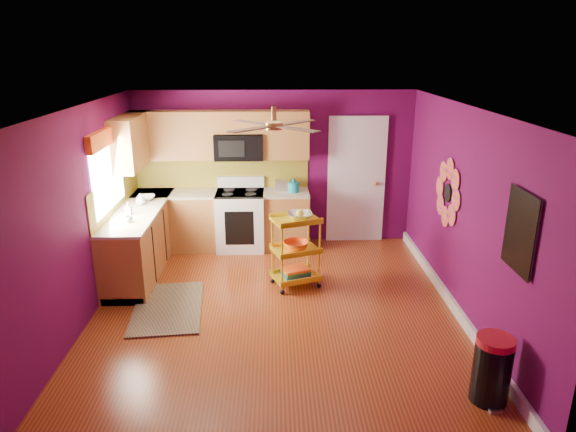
{
  "coord_description": "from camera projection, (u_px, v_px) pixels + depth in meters",
  "views": [
    {
      "loc": [
        -0.01,
        -5.7,
        3.15
      ],
      "look_at": [
        0.17,
        0.4,
        1.12
      ],
      "focal_mm": 32.0,
      "sensor_mm": 36.0,
      "label": 1
    }
  ],
  "objects": [
    {
      "name": "ground",
      "position": [
        276.0,
        312.0,
        6.39
      ],
      "size": [
        5.0,
        5.0,
        0.0
      ],
      "primitive_type": "plane",
      "color": "maroon",
      "rests_on": "ground"
    },
    {
      "name": "room_envelope",
      "position": [
        277.0,
        185.0,
        5.88
      ],
      "size": [
        4.54,
        5.04,
        2.52
      ],
      "color": "#570A44",
      "rests_on": "ground"
    },
    {
      "name": "lower_cabinets",
      "position": [
        188.0,
        230.0,
        7.94
      ],
      "size": [
        2.81,
        2.31,
        0.94
      ],
      "color": "brown",
      "rests_on": "ground"
    },
    {
      "name": "electric_range",
      "position": [
        241.0,
        219.0,
        8.29
      ],
      "size": [
        0.76,
        0.66,
        1.13
      ],
      "color": "white",
      "rests_on": "ground"
    },
    {
      "name": "upper_cabinetry",
      "position": [
        193.0,
        139.0,
        7.85
      ],
      "size": [
        2.8,
        2.3,
        1.26
      ],
      "color": "brown",
      "rests_on": "ground"
    },
    {
      "name": "left_window",
      "position": [
        107.0,
        158.0,
        6.78
      ],
      "size": [
        0.08,
        1.35,
        1.08
      ],
      "color": "white",
      "rests_on": "ground"
    },
    {
      "name": "panel_door",
      "position": [
        356.0,
        182.0,
        8.45
      ],
      "size": [
        0.95,
        0.11,
        2.15
      ],
      "color": "white",
      "rests_on": "ground"
    },
    {
      "name": "right_wall_art",
      "position": [
        476.0,
        208.0,
        5.68
      ],
      "size": [
        0.04,
        2.74,
        1.04
      ],
      "color": "black",
      "rests_on": "ground"
    },
    {
      "name": "ceiling_fan",
      "position": [
        274.0,
        125.0,
        5.86
      ],
      "size": [
        1.01,
        1.01,
        0.26
      ],
      "color": "#BF8C3F",
      "rests_on": "ground"
    },
    {
      "name": "shag_rug",
      "position": [
        168.0,
        307.0,
        6.47
      ],
      "size": [
        0.96,
        1.44,
        0.02
      ],
      "primitive_type": "cube",
      "rotation": [
        0.0,
        0.0,
        0.09
      ],
      "color": "black",
      "rests_on": "ground"
    },
    {
      "name": "rolling_cart",
      "position": [
        296.0,
        248.0,
        6.92
      ],
      "size": [
        0.72,
        0.62,
        1.09
      ],
      "color": "yellow",
      "rests_on": "ground"
    },
    {
      "name": "trash_can",
      "position": [
        492.0,
        369.0,
        4.7
      ],
      "size": [
        0.39,
        0.41,
        0.66
      ],
      "color": "black",
      "rests_on": "ground"
    },
    {
      "name": "teal_kettle",
      "position": [
        294.0,
        187.0,
        8.14
      ],
      "size": [
        0.18,
        0.18,
        0.21
      ],
      "color": "teal",
      "rests_on": "lower_cabinets"
    },
    {
      "name": "toaster",
      "position": [
        282.0,
        185.0,
        8.21
      ],
      "size": [
        0.22,
        0.15,
        0.18
      ],
      "primitive_type": "cube",
      "color": "beige",
      "rests_on": "lower_cabinets"
    },
    {
      "name": "soap_bottle_a",
      "position": [
        128.0,
        209.0,
        7.03
      ],
      "size": [
        0.08,
        0.08,
        0.17
      ],
      "primitive_type": "imported",
      "color": "#EA3F72",
      "rests_on": "lower_cabinets"
    },
    {
      "name": "soap_bottle_b",
      "position": [
        140.0,
        199.0,
        7.47
      ],
      "size": [
        0.14,
        0.14,
        0.17
      ],
      "primitive_type": "imported",
      "color": "white",
      "rests_on": "lower_cabinets"
    },
    {
      "name": "counter_dish",
      "position": [
        146.0,
        198.0,
        7.72
      ],
      "size": [
        0.27,
        0.27,
        0.07
      ],
      "primitive_type": "imported",
      "color": "white",
      "rests_on": "lower_cabinets"
    },
    {
      "name": "counter_cup",
      "position": [
        129.0,
        219.0,
        6.74
      ],
      "size": [
        0.11,
        0.11,
        0.09
      ],
      "primitive_type": "imported",
      "color": "white",
      "rests_on": "lower_cabinets"
    }
  ]
}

